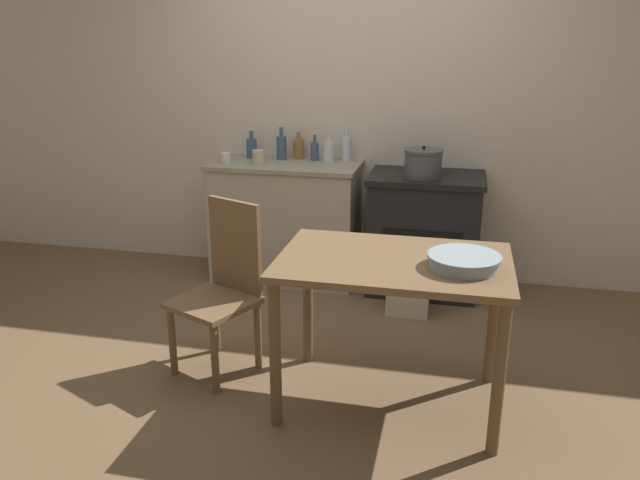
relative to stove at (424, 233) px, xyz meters
The scene contains 17 objects.
ground_plane 1.47m from the stove, 115.02° to the right, with size 14.00×14.00×0.00m, color brown.
wall_back 1.08m from the stove, 152.66° to the left, with size 8.00×0.07×2.55m.
counter_cabinet 1.04m from the stove, behind, with size 1.10×0.55×0.89m.
stove is the anchor object (origin of this frame).
work_table 1.56m from the stove, 92.14° to the right, with size 1.10×0.73×0.78m.
chair 1.70m from the stove, 126.01° to the right, with size 0.53×0.53×0.95m.
flour_sack 0.51m from the stove, 97.75° to the right, with size 0.28×0.19×0.38m, color beige.
stock_pot 0.53m from the stove, 110.44° to the right, with size 0.27×0.27×0.22m.
mixing_bowl_large 1.66m from the stove, 80.49° to the right, with size 0.34×0.34×0.06m.
bottle_far_left 1.24m from the stove, behind, with size 0.07×0.07×0.24m.
bottle_left 0.85m from the stove, 162.98° to the left, with size 0.07×0.07×0.25m.
bottle_mid_left 0.92m from the stove, behind, with size 0.08×0.08×0.20m.
bottle_center_left 1.14m from the stove, 168.48° to the left, with size 0.08×0.08×0.20m.
bottle_center 1.01m from the stove, 169.07° to the left, with size 0.06×0.06×0.19m.
bottle_center_right 1.45m from the stove, behind, with size 0.08×0.08×0.20m.
cup_mid_right 1.32m from the stove, behind, with size 0.09×0.09×0.10m, color beige.
cup_right 1.54m from the stove, behind, with size 0.08×0.08×0.08m, color silver.
Camera 1 is at (0.81, -3.06, 1.80)m, focal length 35.00 mm.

